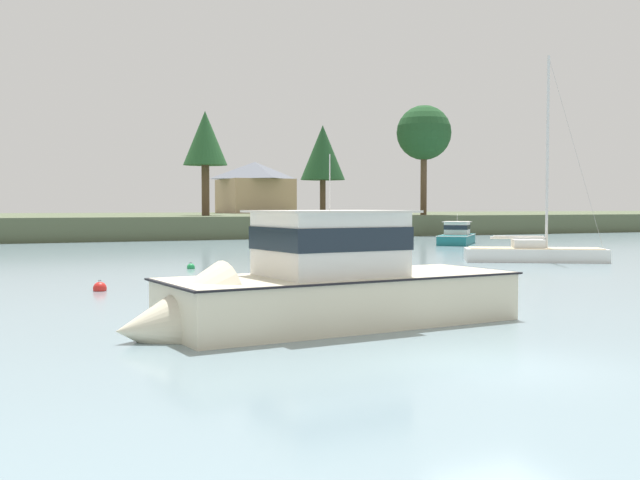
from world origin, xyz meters
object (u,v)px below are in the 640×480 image
at_px(mooring_buoy_green, 191,267).
at_px(mooring_buoy_red, 100,289).
at_px(cruiser_cream, 305,302).
at_px(sailboat_white, 535,257).
at_px(mooring_buoy_yellow, 456,238).
at_px(cruiser_teal, 458,239).

distance_m(mooring_buoy_green, mooring_buoy_red, 10.27).
height_order(cruiser_cream, mooring_buoy_red, cruiser_cream).
bearing_deg(mooring_buoy_red, sailboat_white, 12.77).
xyz_separation_m(cruiser_cream, mooring_buoy_red, (-3.67, 11.09, -0.59)).
height_order(sailboat_white, mooring_buoy_yellow, sailboat_white).
height_order(sailboat_white, mooring_buoy_green, sailboat_white).
bearing_deg(cruiser_cream, sailboat_white, 38.28).
height_order(cruiser_cream, cruiser_teal, cruiser_cream).
relative_size(cruiser_cream, sailboat_white, 0.92).
bearing_deg(mooring_buoy_red, cruiser_teal, 37.16).
xyz_separation_m(mooring_buoy_green, mooring_buoy_red, (-5.66, -8.58, 0.02)).
distance_m(cruiser_teal, mooring_buoy_red, 40.74).
bearing_deg(cruiser_cream, mooring_buoy_yellow, 52.11).
height_order(cruiser_cream, mooring_buoy_green, cruiser_cream).
distance_m(cruiser_cream, sailboat_white, 27.01).
bearing_deg(mooring_buoy_green, mooring_buoy_yellow, 36.75).
bearing_deg(mooring_buoy_green, mooring_buoy_red, -123.40).
bearing_deg(sailboat_white, cruiser_cream, -141.72).
relative_size(cruiser_teal, mooring_buoy_yellow, 14.76).
bearing_deg(mooring_buoy_yellow, cruiser_cream, -127.89).
distance_m(mooring_buoy_yellow, mooring_buoy_red, 49.50).
bearing_deg(cruiser_cream, mooring_buoy_red, 108.31).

